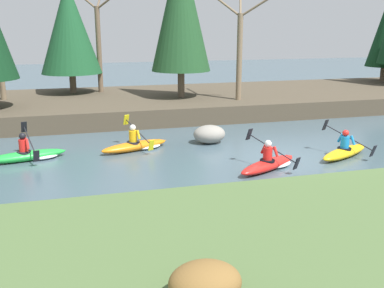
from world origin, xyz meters
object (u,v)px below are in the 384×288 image
Objects in this scene: kayaker_middle at (270,163)px; kayaker_trailing at (137,145)px; kayaker_lead at (345,151)px; boulder_midstream at (209,134)px; kayaker_far_back at (29,155)px.

kayaker_trailing is (-3.85, 3.47, 0.00)m from kayaker_middle.
kayaker_lead is 5.18m from boulder_midstream.
kayaker_far_back is (-7.69, 3.14, 0.00)m from kayaker_middle.
kayaker_middle is at bearing -76.25° from boulder_midstream.
kayaker_lead is at bearing -37.61° from boulder_midstream.
kayaker_middle is 2.05× the size of boulder_midstream.
kayaker_trailing and kayaker_far_back have the same top height.
kayaker_lead is 0.97× the size of kayaker_trailing.
kayaker_middle reaches higher than boulder_midstream.
kayaker_lead is 3.24m from kayaker_middle.
kayaker_trailing is at bearing 130.14° from kayaker_lead.
kayaker_trailing is at bearing 108.45° from kayaker_middle.
kayaker_lead is at bearing -42.55° from kayaker_trailing.
kayaker_lead and kayaker_middle have the same top height.
kayaker_trailing reaches higher than boulder_midstream.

